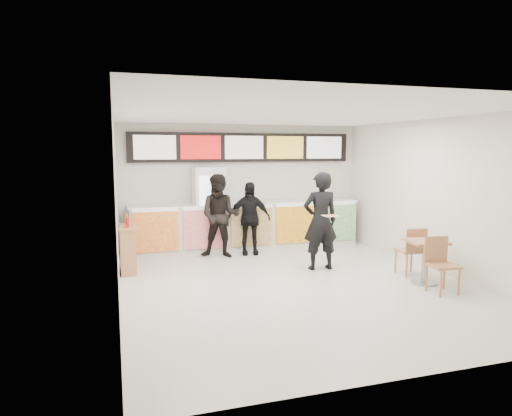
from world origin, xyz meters
name	(u,v)px	position (x,y,z in m)	size (l,w,h in m)	color
floor	(295,284)	(0.00, 0.00, 0.00)	(7.00, 7.00, 0.00)	beige
ceiling	(297,114)	(0.00, 0.00, 3.00)	(7.00, 7.00, 0.00)	white
wall_back	(243,186)	(0.00, 3.50, 1.50)	(6.00, 6.00, 0.00)	silver
wall_left	(117,208)	(-3.00, 0.00, 1.50)	(7.00, 7.00, 0.00)	silver
wall_right	(440,196)	(3.00, 0.00, 1.50)	(7.00, 7.00, 0.00)	silver
service_counter	(247,226)	(0.00, 3.09, 0.57)	(5.56, 0.77, 1.14)	silver
menu_board	(244,147)	(0.00, 3.41, 2.45)	(5.50, 0.14, 0.70)	black
drinks_fridge	(209,209)	(-0.93, 3.11, 1.00)	(0.70, 0.67, 2.00)	white
mirror_panel	(116,181)	(-2.99, 2.45, 1.75)	(0.01, 2.00, 1.50)	#B2B7BF
customer_main	(320,221)	(0.88, 0.85, 0.98)	(0.72, 0.47, 1.97)	black
customer_left	(220,216)	(-0.81, 2.46, 0.93)	(0.90, 0.70, 1.86)	black
customer_mid	(249,218)	(-0.11, 2.55, 0.84)	(0.98, 0.41, 1.67)	black
pizza_slice	(331,215)	(0.88, 0.40, 1.16)	(0.36, 0.36, 0.02)	beige
cafe_table	(425,254)	(2.26, -0.61, 0.55)	(0.71, 1.64, 0.94)	#AF7750
condiment_ledge	(128,249)	(-2.82, 1.76, 0.47)	(0.33, 0.82, 1.09)	#AF7750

